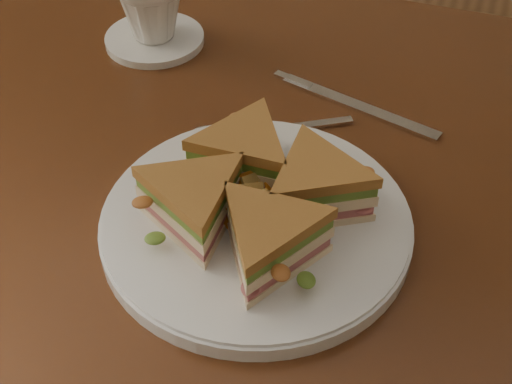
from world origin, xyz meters
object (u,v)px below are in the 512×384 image
table (265,231)px  sandwich_wedges (256,196)px  plate (256,224)px  knife (348,103)px  spoon (232,135)px  saucer (155,39)px  coffee_cup (151,8)px

table → sandwich_wedges: 0.17m
plate → knife: 0.23m
plate → spoon: bearing=119.6°
spoon → saucer: size_ratio=1.28×
sandwich_wedges → coffee_cup: coffee_cup is taller
table → spoon: spoon is taller
sandwich_wedges → plate: bearing=180.0°
knife → sandwich_wedges: bearing=-83.4°
plate → coffee_cup: size_ratio=3.50×
plate → sandwich_wedges: size_ratio=1.14×
saucer → coffee_cup: bearing=0.0°
knife → saucer: (-0.27, 0.05, 0.00)m
table → saucer: size_ratio=9.39×
table → plate: 0.14m
table → knife: 0.18m
table → knife: bearing=67.7°
knife → saucer: saucer is taller
sandwich_wedges → coffee_cup: bearing=130.6°
sandwich_wedges → saucer: bearing=130.6°
plate → knife: plate is taller
coffee_cup → table: bearing=-47.9°
coffee_cup → knife: bearing=-17.4°
saucer → knife: bearing=-10.2°
plate → sandwich_wedges: (0.00, 0.00, 0.04)m
saucer → coffee_cup: (0.00, 0.00, 0.04)m
plate → coffee_cup: bearing=130.6°
plate → sandwich_wedges: bearing=0.0°
saucer → coffee_cup: size_ratio=1.51×
spoon → saucer: bearing=106.6°
sandwich_wedges → spoon: sandwich_wedges is taller
table → plate: (0.02, -0.09, 0.11)m
sandwich_wedges → coffee_cup: 0.36m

